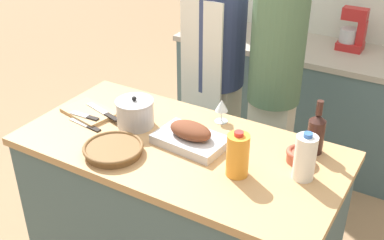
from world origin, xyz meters
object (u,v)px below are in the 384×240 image
object	(u,v)px
roasting_pan	(191,136)
milk_jug	(305,157)
wicker_basket	(113,149)
condiment_bottle_short	(203,23)
condiment_bottle_tall	(287,39)
cutting_board	(89,112)
juice_jug	(238,155)
knife_paring	(86,125)
stand_mixer	(352,33)
stock_pot	(135,113)
person_cook_guest	(275,79)
wine_bottle_green	(316,132)
knife_bread	(86,116)
person_cook_aproned	(215,65)
wine_glass_left	(222,106)
knife_chef	(104,112)
mixing_bowl	(299,155)
condiment_bottle_extra	(276,35)

from	to	relation	value
roasting_pan	milk_jug	distance (m)	0.55
wicker_basket	condiment_bottle_short	bearing A→B (deg)	105.84
condiment_bottle_tall	wicker_basket	bearing A→B (deg)	-95.94
cutting_board	juice_jug	size ratio (longest dim) A/B	1.44
roasting_pan	wicker_basket	bearing A→B (deg)	-136.59
cutting_board	knife_paring	distance (m)	0.13
juice_jug	stand_mixer	world-z (taller)	stand_mixer
stock_pot	condiment_bottle_tall	bearing A→B (deg)	80.34
cutting_board	condiment_bottle_tall	size ratio (longest dim) A/B	1.86
milk_jug	stock_pot	bearing A→B (deg)	-179.88
person_cook_guest	wine_bottle_green	bearing A→B (deg)	-54.69
knife_paring	knife_bread	size ratio (longest dim) A/B	1.23
wicker_basket	juice_jug	size ratio (longest dim) A/B	1.32
stock_pot	condiment_bottle_short	bearing A→B (deg)	106.06
stock_pot	person_cook_guest	bearing A→B (deg)	61.00
knife_paring	person_cook_guest	bearing A→B (deg)	54.70
roasting_pan	cutting_board	world-z (taller)	roasting_pan
wicker_basket	cutting_board	bearing A→B (deg)	146.25
condiment_bottle_tall	roasting_pan	bearing A→B (deg)	-86.69
knife_bread	person_cook_aproned	bearing A→B (deg)	74.30
wicker_basket	knife_bread	world-z (taller)	wicker_basket
wine_glass_left	condiment_bottle_tall	bearing A→B (deg)	95.13
knife_chef	condiment_bottle_short	xyz separation A→B (m)	(-0.21, 1.43, 0.05)
person_cook_guest	stock_pot	bearing A→B (deg)	-120.74
roasting_pan	wine_glass_left	size ratio (longest dim) A/B	2.80
roasting_pan	milk_jug	bearing A→B (deg)	1.70
wicker_basket	wine_bottle_green	distance (m)	0.93
mixing_bowl	person_cook_aproned	world-z (taller)	person_cook_aproned
stock_pot	knife_bread	bearing A→B (deg)	-161.49
wine_glass_left	stand_mixer	bearing A→B (deg)	78.56
juice_jug	knife_chef	size ratio (longest dim) A/B	0.82
wine_bottle_green	condiment_bottle_extra	world-z (taller)	wine_bottle_green
condiment_bottle_tall	milk_jug	bearing A→B (deg)	-66.53
juice_jug	condiment_bottle_short	world-z (taller)	juice_jug
knife_bread	cutting_board	bearing A→B (deg)	116.88
wicker_basket	person_cook_guest	size ratio (longest dim) A/B	0.16
roasting_pan	condiment_bottle_tall	world-z (taller)	condiment_bottle_tall
person_cook_guest	stand_mixer	bearing A→B (deg)	75.04
juice_jug	wine_bottle_green	bearing A→B (deg)	56.34
condiment_bottle_short	person_cook_guest	xyz separation A→B (m)	(0.85, -0.64, -0.02)
person_cook_guest	wicker_basket	bearing A→B (deg)	-110.95
wine_glass_left	knife_paring	world-z (taller)	wine_glass_left
knife_paring	mixing_bowl	bearing A→B (deg)	13.12
wine_glass_left	person_cook_guest	distance (m)	0.54
mixing_bowl	stand_mixer	world-z (taller)	stand_mixer
wine_bottle_green	roasting_pan	bearing A→B (deg)	-155.54
stand_mixer	milk_jug	bearing A→B (deg)	-81.99
cutting_board	mixing_bowl	size ratio (longest dim) A/B	2.52
mixing_bowl	knife_chef	xyz separation A→B (m)	(-1.03, -0.12, -0.01)
knife_chef	knife_paring	bearing A→B (deg)	-95.29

